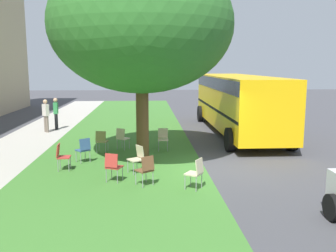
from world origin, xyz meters
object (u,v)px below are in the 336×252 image
(street_tree, at_px, (141,26))
(chair_7, at_px, (122,137))
(chair_8, at_px, (113,165))
(chair_6, at_px, (196,171))
(chair_5, at_px, (146,168))
(chair_1, at_px, (84,148))
(chair_0, at_px, (102,140))
(chair_4, at_px, (163,137))
(chair_2, at_px, (137,157))
(chair_3, at_px, (62,155))
(school_bus, at_px, (237,98))
(pedestrian_0, at_px, (46,114))
(pedestrian_1, at_px, (56,112))

(street_tree, height_order, chair_7, street_tree)
(chair_8, bearing_deg, chair_6, -108.57)
(chair_5, height_order, chair_6, same)
(chair_1, height_order, chair_6, same)
(chair_0, xyz_separation_m, chair_4, (0.34, -2.42, 0.00))
(chair_6, relative_size, chair_7, 1.00)
(chair_2, distance_m, chair_8, 1.14)
(chair_4, bearing_deg, chair_5, 171.17)
(street_tree, bearing_deg, chair_3, 110.82)
(chair_4, bearing_deg, school_bus, -47.32)
(street_tree, distance_m, chair_6, 5.45)
(chair_2, distance_m, chair_3, 2.50)
(street_tree, relative_size, chair_8, 7.99)
(chair_7, height_order, chair_8, same)
(chair_8, relative_size, school_bus, 0.08)
(school_bus, bearing_deg, chair_2, 144.23)
(school_bus, relative_size, pedestrian_0, 6.15)
(school_bus, bearing_deg, chair_8, 144.16)
(chair_6, height_order, chair_7, same)
(chair_3, bearing_deg, pedestrian_0, 18.37)
(chair_7, height_order, pedestrian_1, pedestrian_1)
(chair_8, xyz_separation_m, pedestrian_1, (9.28, 3.83, 0.41))
(chair_2, xyz_separation_m, chair_8, (-0.92, 0.68, 0.00))
(chair_3, height_order, chair_5, same)
(chair_4, bearing_deg, chair_6, -172.02)
(chair_6, distance_m, pedestrian_0, 11.30)
(chair_3, relative_size, pedestrian_0, 0.52)
(chair_2, height_order, pedestrian_1, pedestrian_1)
(chair_3, bearing_deg, pedestrian_1, 14.50)
(chair_7, height_order, pedestrian_0, pedestrian_0)
(chair_6, distance_m, school_bus, 9.14)
(pedestrian_0, bearing_deg, chair_8, -153.91)
(pedestrian_0, height_order, pedestrian_1, same)
(chair_2, distance_m, chair_7, 3.44)
(chair_1, relative_size, chair_5, 1.00)
(chair_2, relative_size, pedestrian_0, 0.52)
(chair_6, height_order, chair_8, same)
(chair_0, xyz_separation_m, chair_2, (-2.82, -1.45, 0.00))
(school_bus, bearing_deg, chair_5, 150.34)
(chair_0, bearing_deg, chair_8, -168.27)
(chair_0, bearing_deg, chair_1, 162.85)
(chair_3, distance_m, pedestrian_0, 7.51)
(chair_0, distance_m, pedestrian_0, 5.82)
(pedestrian_0, bearing_deg, chair_0, -144.52)
(chair_2, xyz_separation_m, chair_4, (3.16, -0.97, 0.00))
(chair_3, distance_m, chair_5, 3.24)
(chair_7, xyz_separation_m, chair_8, (-4.29, -0.01, 0.00))
(chair_2, bearing_deg, chair_8, 143.64)
(school_bus, bearing_deg, chair_6, 159.18)
(chair_0, relative_size, chair_2, 1.00)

